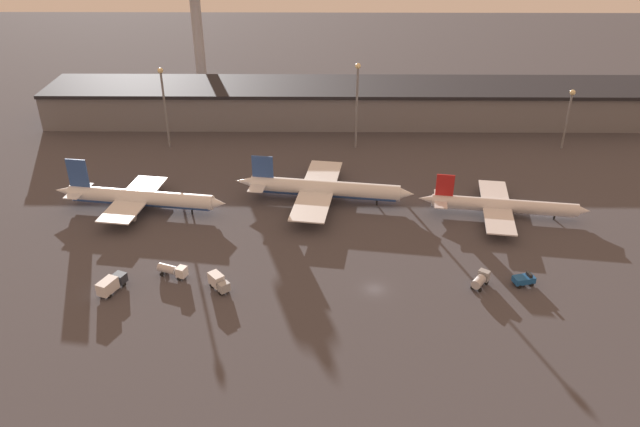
% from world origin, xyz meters
% --- Properties ---
extents(ground, '(600.00, 600.00, 0.00)m').
position_xyz_m(ground, '(0.00, 0.00, 0.00)').
color(ground, '#423F44').
extents(terminal_building, '(222.15, 26.47, 13.27)m').
position_xyz_m(terminal_building, '(0.00, 105.66, 6.68)').
color(terminal_building, slate).
rests_on(terminal_building, ground).
extents(airplane_0, '(48.52, 28.26, 13.88)m').
position_xyz_m(airplane_0, '(-61.41, 36.09, 3.62)').
color(airplane_0, white).
rests_on(airplane_0, ground).
extents(airplane_1, '(50.14, 38.26, 12.50)m').
position_xyz_m(airplane_1, '(-11.65, 41.66, 3.78)').
color(airplane_1, white).
rests_on(airplane_1, ground).
extents(airplane_2, '(44.69, 30.97, 10.98)m').
position_xyz_m(airplane_2, '(36.06, 33.65, 3.01)').
color(airplane_2, silver).
rests_on(airplane_2, ground).
extents(service_vehicle_0, '(7.30, 4.54, 3.03)m').
position_xyz_m(service_vehicle_0, '(-45.70, 4.56, 1.70)').
color(service_vehicle_0, white).
rests_on(service_vehicle_0, ground).
extents(service_vehicle_1, '(5.17, 3.61, 2.92)m').
position_xyz_m(service_vehicle_1, '(33.40, 1.99, 1.38)').
color(service_vehicle_1, '#195199').
rests_on(service_vehicle_1, ground).
extents(service_vehicle_2, '(5.53, 5.95, 3.49)m').
position_xyz_m(service_vehicle_2, '(-34.56, -0.21, 1.93)').
color(service_vehicle_2, '#9EA3A8').
rests_on(service_vehicle_2, ground).
extents(service_vehicle_3, '(5.33, 7.82, 3.54)m').
position_xyz_m(service_vehicle_3, '(-57.95, -1.34, 1.96)').
color(service_vehicle_3, '#282D38').
rests_on(service_vehicle_3, ground).
extents(service_vehicle_4, '(4.94, 5.60, 3.17)m').
position_xyz_m(service_vehicle_4, '(23.49, 1.26, 1.74)').
color(service_vehicle_4, '#9EA3A8').
rests_on(service_vehicle_4, ground).
extents(lamp_post_0, '(1.80, 1.80, 26.80)m').
position_xyz_m(lamp_post_0, '(-63.05, 79.92, 16.89)').
color(lamp_post_0, slate).
rests_on(lamp_post_0, ground).
extents(lamp_post_1, '(1.80, 1.80, 28.38)m').
position_xyz_m(lamp_post_1, '(-0.91, 79.92, 17.75)').
color(lamp_post_1, slate).
rests_on(lamp_post_1, ground).
extents(lamp_post_2, '(1.80, 1.80, 20.00)m').
position_xyz_m(lamp_post_2, '(67.66, 79.92, 13.11)').
color(lamp_post_2, slate).
rests_on(lamp_post_2, ground).
extents(control_tower, '(9.00, 9.00, 44.52)m').
position_xyz_m(control_tower, '(-65.38, 155.35, 25.80)').
color(control_tower, '#99999E').
rests_on(control_tower, ground).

